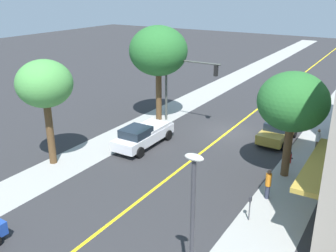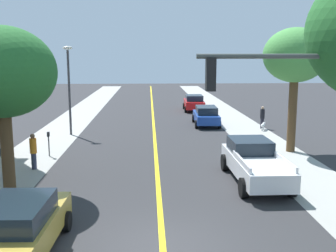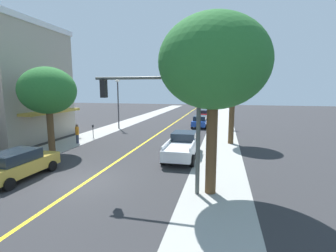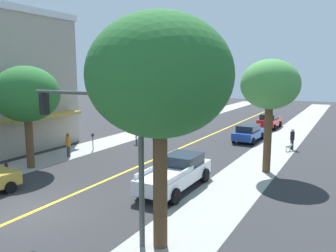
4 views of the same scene
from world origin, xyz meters
name	(u,v)px [view 3 (image 3 of 4)]	position (x,y,z in m)	size (l,w,h in m)	color
ground_plane	(86,182)	(0.00, 0.00, 0.00)	(140.00, 140.00, 0.00)	#2D2D30
sidewalk_right	(216,195)	(6.98, 0.00, 0.00)	(3.33, 126.00, 0.01)	#9E9E99
road_centerline_stripe	(86,182)	(0.00, 0.00, 0.00)	(0.20, 126.00, 0.00)	yellow
corner_shop_building	(0,83)	(-14.53, 8.68, 5.60)	(11.83, 9.33, 11.19)	#A39989
street_tree_left_near	(233,84)	(7.92, 11.64, 5.49)	(3.63, 3.63, 7.12)	brown
street_tree_right_corner	(214,63)	(6.68, 0.19, 6.18)	(5.05, 5.05, 8.37)	brown
street_tree_left_far	(48,91)	(-6.13, 5.09, 4.88)	(4.26, 4.26, 6.73)	brown
fire_hydrant	(36,154)	(-5.91, 3.09, 0.41)	(0.44, 0.24, 0.83)	red
parking_meter	(93,129)	(-5.96, 11.10, 0.91)	(0.12, 0.18, 1.38)	#4C4C51
traffic_light_mast	(164,109)	(4.43, -0.09, 4.06)	(5.23, 0.32, 6.10)	#474C47
street_lamp	(118,99)	(-5.92, 17.37, 3.85)	(0.70, 0.36, 6.20)	#38383D
red_sedan_right_curb	(205,114)	(4.21, 29.50, 0.84)	(2.17, 4.28, 1.61)	red
gold_sedan_left_curb	(17,164)	(-4.03, -0.35, 0.84)	(2.23, 4.63, 1.62)	#B29338
blue_sedan_right_curb	(200,121)	(4.22, 20.81, 0.80)	(2.11, 4.61, 1.55)	#1E429E
white_pickup_truck	(183,145)	(4.30, 6.11, 0.89)	(2.25, 5.70, 1.75)	silver
pedestrian_orange_shirt	(77,133)	(-6.07, 8.48, 0.96)	(0.34, 0.34, 1.79)	#33384C
pedestrian_black_shirt	(233,123)	(8.32, 19.11, 0.92)	(0.34, 0.34, 1.73)	black
small_dog	(231,128)	(8.18, 18.35, 0.39)	(0.56, 0.77, 0.59)	silver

